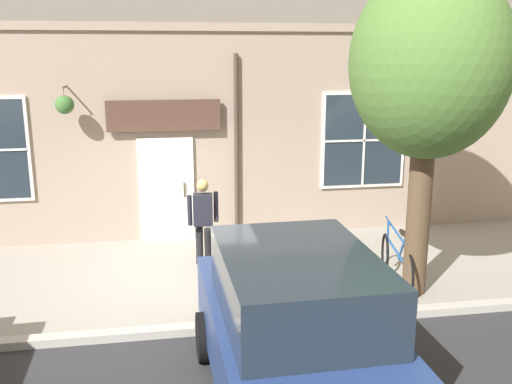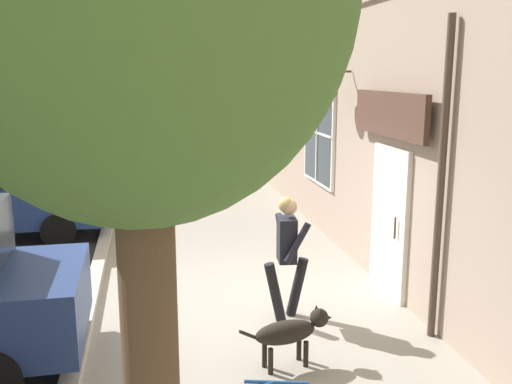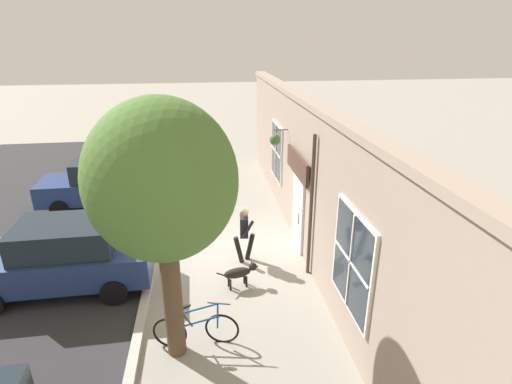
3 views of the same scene
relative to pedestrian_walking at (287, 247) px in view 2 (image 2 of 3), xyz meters
The scene contains 5 objects.
ground_plane 1.22m from the pedestrian_walking, 46.39° to the right, with size 90.00×90.00×0.00m, color gray.
storefront_facade 2.25m from the pedestrian_walking, 163.09° to the right, with size 0.95×18.00×4.30m.
pedestrian_walking is the anchor object (origin of this frame).
dog_on_leash 1.35m from the pedestrian_walking, 78.40° to the left, with size 1.08×0.41×0.62m.
street_tree_by_curb 4.46m from the pedestrian_walking, 61.57° to the left, with size 2.57×2.31×5.01m.
Camera 2 is at (1.14, 7.23, 3.09)m, focal length 40.00 mm.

